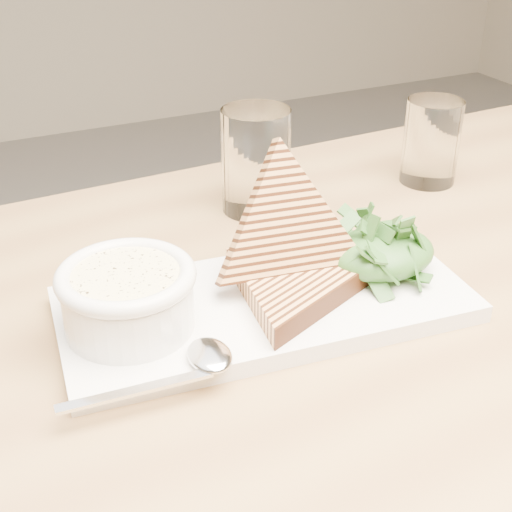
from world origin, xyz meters
name	(u,v)px	position (x,y,z in m)	size (l,w,h in m)	color
table_top	(408,341)	(-0.09, 0.23, 0.73)	(1.29, 0.86, 0.04)	olive
platter	(265,304)	(-0.20, 0.30, 0.76)	(0.38, 0.17, 0.02)	white
soup_bowl	(129,305)	(-0.33, 0.31, 0.79)	(0.11, 0.11, 0.04)	white
soup	(126,278)	(-0.33, 0.31, 0.82)	(0.09, 0.09, 0.01)	#F6E5A1
bowl_rim	(126,276)	(-0.33, 0.31, 0.82)	(0.12, 0.12, 0.01)	white
sandwich_flat	(292,287)	(-0.18, 0.29, 0.78)	(0.17, 0.17, 0.02)	tan
sandwich_lean	(287,229)	(-0.17, 0.32, 0.82)	(0.17, 0.17, 0.09)	tan
salad_base	(382,253)	(-0.08, 0.29, 0.79)	(0.11, 0.08, 0.04)	#1C4518
arugula_pile	(383,247)	(-0.08, 0.29, 0.80)	(0.11, 0.10, 0.05)	#386326
spoon_bowl	(210,355)	(-0.28, 0.23, 0.77)	(0.04, 0.05, 0.01)	silver
spoon_handle	(136,391)	(-0.35, 0.22, 0.77)	(0.12, 0.01, 0.00)	silver
glass_near	(256,161)	(-0.11, 0.50, 0.81)	(0.08, 0.08, 0.12)	white
glass_far	(431,142)	(0.12, 0.48, 0.81)	(0.07, 0.07, 0.11)	white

